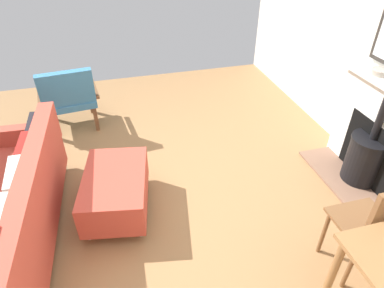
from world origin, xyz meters
The scene contains 7 objects.
ground_plane centered at (0.00, 0.00, 0.00)m, with size 5.46×5.49×0.01m, color olive.
fireplace centered at (-2.54, 0.40, 0.45)m, with size 0.57×1.25×1.04m.
mantel_bowl_near centered at (-2.55, 0.15, 1.07)m, with size 0.17×0.17×0.05m.
sofa centered at (0.82, 0.41, 0.35)m, with size 1.00×2.09×0.80m.
ottoman centered at (-0.06, 0.18, 0.25)m, with size 0.68×0.91×0.40m.
armchair_accent centered at (0.35, -1.37, 0.46)m, with size 0.74×0.66×0.83m.
dining_chair_near_fireplace centered at (-1.74, 1.32, 0.55)m, with size 0.40×0.40×0.94m.
Camera 1 is at (-0.14, 2.49, 2.31)m, focal length 31.64 mm.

